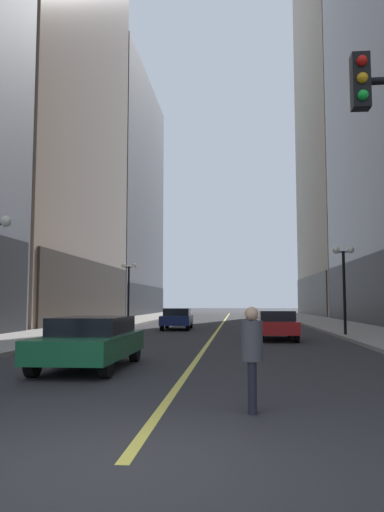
% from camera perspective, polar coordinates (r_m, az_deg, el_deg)
% --- Properties ---
extents(ground_plane, '(200.00, 200.00, 0.00)m').
position_cam_1_polar(ground_plane, '(40.41, 3.48, -7.66)').
color(ground_plane, '#2D2D30').
extents(sidewalk_left, '(4.50, 78.00, 0.15)m').
position_cam_1_polar(sidewalk_left, '(41.49, -8.09, -7.45)').
color(sidewalk_left, '#9E9991').
rests_on(sidewalk_left, ground).
extents(sidewalk_right, '(4.50, 78.00, 0.15)m').
position_cam_1_polar(sidewalk_right, '(40.99, 15.18, -7.35)').
color(sidewalk_right, '#9E9991').
rests_on(sidewalk_right, ground).
extents(lane_centre_stripe, '(0.16, 70.00, 0.01)m').
position_cam_1_polar(lane_centre_stripe, '(40.41, 3.48, -7.66)').
color(lane_centre_stripe, '#E5D64C').
rests_on(lane_centre_stripe, ground).
extents(building_left_far, '(15.90, 26.00, 31.79)m').
position_cam_1_polar(building_left_far, '(69.67, -11.32, 6.56)').
color(building_left_far, slate).
rests_on(building_left_far, ground).
extents(building_right_far, '(16.15, 26.00, 58.40)m').
position_cam_1_polar(building_right_far, '(72.94, 19.35, 17.14)').
color(building_right_far, '#B7AD99').
rests_on(building_right_far, ground).
extents(car_green, '(1.94, 4.54, 1.32)m').
position_cam_1_polar(car_green, '(13.44, -11.42, -9.36)').
color(car_green, '#196038').
rests_on(car_green, ground).
extents(car_red, '(1.80, 4.65, 1.32)m').
position_cam_1_polar(car_red, '(23.50, 9.57, -7.59)').
color(car_red, '#B21919').
rests_on(car_red, ground).
extents(car_navy, '(1.93, 4.27, 1.32)m').
position_cam_1_polar(car_navy, '(31.61, -1.70, -7.04)').
color(car_navy, '#141E4C').
rests_on(car_navy, ground).
extents(pedestrian_with_orange_bag, '(0.35, 0.35, 1.64)m').
position_cam_1_polar(pedestrian_with_orange_bag, '(8.00, 6.82, -10.66)').
color(pedestrian_with_orange_bag, black).
rests_on(pedestrian_with_orange_bag, ground).
extents(street_lamp_left_far, '(1.06, 0.36, 4.43)m').
position_cam_1_polar(street_lamp_left_far, '(35.58, -7.20, -2.71)').
color(street_lamp_left_far, black).
rests_on(street_lamp_left_far, ground).
extents(street_lamp_right_mid, '(1.06, 0.36, 4.43)m').
position_cam_1_polar(street_lamp_right_mid, '(25.57, 16.86, -1.55)').
color(street_lamp_right_mid, black).
rests_on(street_lamp_right_mid, ground).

